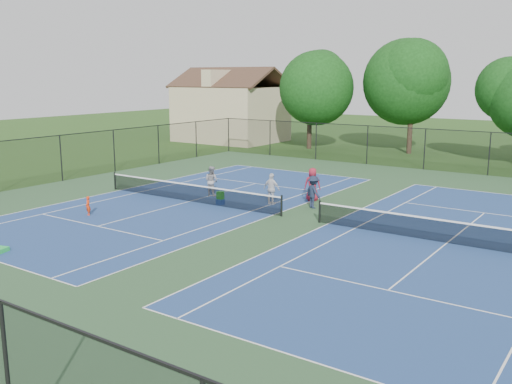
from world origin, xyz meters
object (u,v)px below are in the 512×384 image
Objects in this scene: clapboard_house at (231,111)px; child_player at (88,206)px; tree_back_b at (413,78)px; ball_crate at (220,202)px; bystander_a at (272,189)px; bystander_b at (313,192)px; ball_hopper at (220,195)px; tree_back_a at (310,84)px; bystander_c at (312,184)px; instructor at (212,181)px.

clapboard_house reaches higher than child_player.
tree_back_b is 26.43m from ball_crate.
ball_crate is at bearing 35.70° from bystander_a.
child_player is (13.94, -30.22, -2.61)m from clapboard_house.
bystander_b is at bearing 24.74° from ball_crate.
clapboard_house is 6.38× the size of bystander_a.
bystander_a reaches higher than child_player.
ball_crate is (-4.51, -2.08, -0.70)m from bystander_b.
tree_back_b reaches higher than ball_crate.
tree_back_a is at bearing 108.36° from ball_hopper.
bystander_a is at bearing 69.31° from child_player.
bystander_a is at bearing -87.40° from tree_back_b.
bystander_c is at bearing 70.80° from child_player.
tree_back_b is 25.07× the size of ball_crate.
clapboard_house is 31.80m from bystander_b.
bystander_c reaches higher than child_player.
tree_back_b reaches higher than clapboard_house.
child_player is 11.90m from bystander_c.
bystander_a is 2.84m from ball_crate.
clapboard_house reaches higher than ball_hopper.
clapboard_house is (-10.00, 1.00, -2.95)m from tree_back_a.
bystander_a is at bearing 41.37° from bystander_b.
child_player is 0.55× the size of instructor.
instructor is at bearing 1.59° from bystander_a.
ball_crate is (-2.26, -1.57, -0.70)m from bystander_a.
instructor reaches higher than child_player.
clapboard_house is at bearing -16.62° from bystander_b.
ball_hopper is (7.83, -23.60, -5.54)m from tree_back_a.
clapboard_house reaches higher than bystander_b.
bystander_a is 0.92× the size of bystander_c.
instructor reaches higher than ball_hopper.
bystander_a is 2.45m from bystander_c.
child_player is at bearing -124.70° from ball_crate.
tree_back_a is at bearing 108.36° from ball_crate.
bystander_c is (7.49, 9.23, 0.44)m from child_player.
child_player is 6.84m from ball_crate.
tree_back_b is (9.00, 2.00, 0.56)m from tree_back_a.
tree_back_a is 5.41× the size of bystander_a.
child_player is at bearing -65.23° from clapboard_house.
tree_back_b is at bearing 87.39° from ball_crate.
tree_back_b is 24.93m from instructor.
ball_crate is (7.83, -23.60, -5.89)m from tree_back_a.
clapboard_house is 30.53m from ball_crate.
bystander_b is at bearing -166.33° from bystander_a.
tree_back_a reaches higher than ball_crate.
clapboard_house is at bearing 134.62° from child_player.
bystander_c is at bearing 45.11° from ball_crate.
child_player reaches higher than ball_crate.
tree_back_a is 25.55m from ball_crate.
tree_back_b is 5.87× the size of bystander_b.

